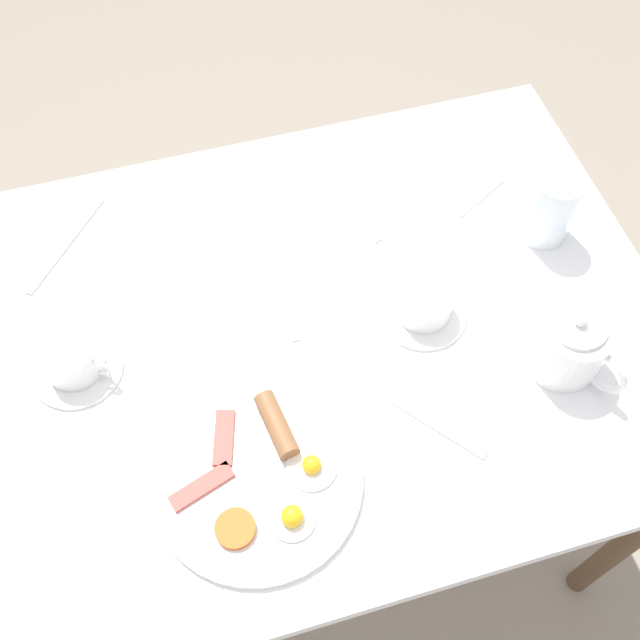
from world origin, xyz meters
The scene contains 12 objects.
ground_plane centered at (0.00, 0.00, 0.00)m, with size 8.00×8.00×0.00m, color gray.
table centered at (0.00, 0.00, 0.69)m, with size 0.85×1.11×0.77m.
breakfast_plate centered at (-0.22, 0.15, 0.77)m, with size 0.30×0.30×0.04m.
teapot_near centered at (-0.16, -0.34, 0.82)m, with size 0.19×0.11×0.13m.
teacup_with_saucer_left centered at (0.03, 0.38, 0.79)m, with size 0.14×0.14×0.06m.
teacup_with_saucer_right centered at (-0.02, -0.16, 0.79)m, with size 0.14×0.14×0.06m.
water_glass_tall centered at (0.08, -0.42, 0.83)m, with size 0.08×0.08×0.13m.
napkin_folded centered at (0.21, -0.33, 0.77)m, with size 0.14×0.15×0.01m.
fork_by_plate centered at (0.22, -0.11, 0.77)m, with size 0.17×0.09×0.00m.
knife_by_plate centered at (0.27, 0.37, 0.77)m, with size 0.18×0.15×0.00m.
spoon_for_tea centered at (-0.21, -0.12, 0.77)m, with size 0.13×0.11×0.00m.
fork_spare centered at (0.07, 0.04, 0.77)m, with size 0.17×0.02×0.00m.
Camera 1 is at (-0.59, 0.17, 1.78)m, focal length 42.00 mm.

